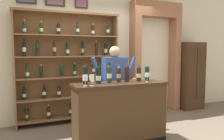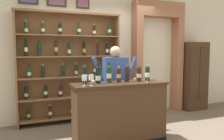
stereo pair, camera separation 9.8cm
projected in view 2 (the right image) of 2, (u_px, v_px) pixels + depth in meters
name	position (u px, v px, depth m)	size (l,w,h in m)	color
back_wall	(97.00, 41.00, 5.02)	(12.00, 0.19, 3.45)	beige
wine_shelf	(70.00, 65.00, 4.62)	(2.13, 0.32, 2.27)	brown
archway_doorway	(156.00, 50.00, 5.44)	(1.29, 0.45, 2.65)	#9E6647
side_cabinet	(193.00, 76.00, 5.67)	(0.62, 0.46, 1.71)	#422B19
tasting_counter	(120.00, 113.00, 3.59)	(1.53, 0.49, 0.99)	#422B19
shopkeeper	(115.00, 79.00, 4.15)	(0.92, 0.22, 1.58)	#2D3347
tasting_bottle_grappa	(85.00, 74.00, 3.40)	(0.07, 0.07, 0.31)	black
tasting_bottle_brunello	(98.00, 74.00, 3.45)	(0.08, 0.08, 0.31)	black
tasting_bottle_super_tuscan	(109.00, 74.00, 3.53)	(0.08, 0.08, 0.32)	#19381E
tasting_bottle_prosecco	(119.00, 74.00, 3.59)	(0.07, 0.07, 0.27)	black
tasting_bottle_riserva	(127.00, 73.00, 3.66)	(0.08, 0.08, 0.29)	black
tasting_bottle_vin_santo	(139.00, 74.00, 3.70)	(0.08, 0.08, 0.28)	black
tasting_bottle_chianti	(147.00, 73.00, 3.78)	(0.08, 0.08, 0.27)	black
wine_glass_left	(84.00, 79.00, 3.20)	(0.07, 0.07, 0.15)	silver
wine_glass_spare	(91.00, 78.00, 3.22)	(0.08, 0.08, 0.16)	silver
wine_glass_center	(147.00, 76.00, 3.61)	(0.08, 0.08, 0.15)	silver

